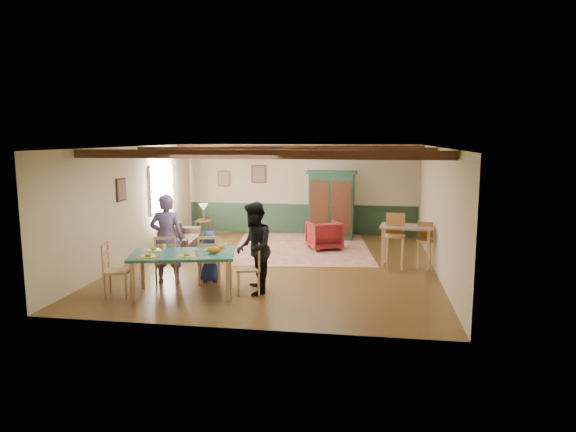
# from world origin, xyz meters

# --- Properties ---
(floor) EXTENTS (8.00, 8.00, 0.00)m
(floor) POSITION_xyz_m (0.00, 0.00, 0.00)
(floor) COLOR #4D3215
(floor) RESTS_ON ground
(wall_back) EXTENTS (7.00, 0.02, 2.70)m
(wall_back) POSITION_xyz_m (0.00, 4.00, 1.35)
(wall_back) COLOR beige
(wall_back) RESTS_ON floor
(wall_left) EXTENTS (0.02, 8.00, 2.70)m
(wall_left) POSITION_xyz_m (-3.50, 0.00, 1.35)
(wall_left) COLOR beige
(wall_left) RESTS_ON floor
(wall_right) EXTENTS (0.02, 8.00, 2.70)m
(wall_right) POSITION_xyz_m (3.50, 0.00, 1.35)
(wall_right) COLOR beige
(wall_right) RESTS_ON floor
(ceiling) EXTENTS (7.00, 8.00, 0.02)m
(ceiling) POSITION_xyz_m (0.00, 0.00, 2.70)
(ceiling) COLOR silver
(ceiling) RESTS_ON wall_back
(wainscot_back) EXTENTS (6.95, 0.03, 0.90)m
(wainscot_back) POSITION_xyz_m (0.00, 3.98, 0.45)
(wainscot_back) COLOR #1C3423
(wainscot_back) RESTS_ON floor
(ceiling_beam_front) EXTENTS (6.95, 0.16, 0.16)m
(ceiling_beam_front) POSITION_xyz_m (0.00, -2.30, 2.61)
(ceiling_beam_front) COLOR #31190D
(ceiling_beam_front) RESTS_ON ceiling
(ceiling_beam_mid) EXTENTS (6.95, 0.16, 0.16)m
(ceiling_beam_mid) POSITION_xyz_m (0.00, 0.40, 2.61)
(ceiling_beam_mid) COLOR #31190D
(ceiling_beam_mid) RESTS_ON ceiling
(ceiling_beam_back) EXTENTS (6.95, 0.16, 0.16)m
(ceiling_beam_back) POSITION_xyz_m (0.00, 3.00, 2.61)
(ceiling_beam_back) COLOR #31190D
(ceiling_beam_back) RESTS_ON ceiling
(window_left) EXTENTS (0.06, 1.60, 1.30)m
(window_left) POSITION_xyz_m (-3.47, 1.70, 1.55)
(window_left) COLOR white
(window_left) RESTS_ON wall_left
(picture_left_wall) EXTENTS (0.04, 0.42, 0.52)m
(picture_left_wall) POSITION_xyz_m (-3.47, -0.60, 1.75)
(picture_left_wall) COLOR gray
(picture_left_wall) RESTS_ON wall_left
(picture_back_a) EXTENTS (0.45, 0.04, 0.55)m
(picture_back_a) POSITION_xyz_m (-1.30, 3.97, 1.80)
(picture_back_a) COLOR gray
(picture_back_a) RESTS_ON wall_back
(picture_back_b) EXTENTS (0.38, 0.04, 0.48)m
(picture_back_b) POSITION_xyz_m (-2.40, 3.97, 1.65)
(picture_back_b) COLOR gray
(picture_back_b) RESTS_ON wall_back
(dining_table) EXTENTS (2.08, 1.45, 0.79)m
(dining_table) POSITION_xyz_m (-1.37, -2.46, 0.39)
(dining_table) COLOR #1C5B4E
(dining_table) RESTS_ON floor
(dining_chair_far_left) EXTENTS (0.53, 0.55, 1.00)m
(dining_chair_far_left) POSITION_xyz_m (-1.95, -1.82, 0.50)
(dining_chair_far_left) COLOR tan
(dining_chair_far_left) RESTS_ON floor
(dining_chair_far_right) EXTENTS (0.53, 0.55, 1.00)m
(dining_chair_far_right) POSITION_xyz_m (-1.13, -1.63, 0.50)
(dining_chair_far_right) COLOR tan
(dining_chair_far_right) RESTS_ON floor
(dining_chair_end_left) EXTENTS (0.55, 0.53, 1.00)m
(dining_chair_end_left) POSITION_xyz_m (-2.54, -2.74, 0.50)
(dining_chair_end_left) COLOR tan
(dining_chair_end_left) RESTS_ON floor
(dining_chair_end_right) EXTENTS (0.55, 0.53, 1.00)m
(dining_chair_end_right) POSITION_xyz_m (-0.19, -2.19, 0.50)
(dining_chair_end_right) COLOR tan
(dining_chair_end_right) RESTS_ON floor
(person_man) EXTENTS (0.74, 0.57, 1.81)m
(person_man) POSITION_xyz_m (-1.97, -1.74, 0.91)
(person_man) COLOR slate
(person_man) RESTS_ON floor
(person_woman) EXTENTS (0.83, 0.97, 1.73)m
(person_woman) POSITION_xyz_m (-0.09, -2.17, 0.87)
(person_woman) COLOR black
(person_woman) RESTS_ON floor
(person_child) EXTENTS (0.58, 0.44, 1.06)m
(person_child) POSITION_xyz_m (-1.15, -1.55, 0.53)
(person_child) COLOR navy
(person_child) RESTS_ON floor
(cat) EXTENTS (0.40, 0.23, 0.19)m
(cat) POSITION_xyz_m (-0.78, -2.44, 0.88)
(cat) COLOR orange
(cat) RESTS_ON dining_table
(place_setting_near_left) EXTENTS (0.48, 0.40, 0.11)m
(place_setting_near_left) POSITION_xyz_m (-1.87, -2.85, 0.84)
(place_setting_near_left) COLOR gold
(place_setting_near_left) RESTS_ON dining_table
(place_setting_near_center) EXTENTS (0.48, 0.40, 0.11)m
(place_setting_near_center) POSITION_xyz_m (-1.21, -2.70, 0.84)
(place_setting_near_center) COLOR gold
(place_setting_near_center) RESTS_ON dining_table
(place_setting_far_left) EXTENTS (0.48, 0.40, 0.11)m
(place_setting_far_left) POSITION_xyz_m (-1.99, -2.34, 0.84)
(place_setting_far_left) COLOR gold
(place_setting_far_left) RESTS_ON dining_table
(place_setting_far_right) EXTENTS (0.48, 0.40, 0.11)m
(place_setting_far_right) POSITION_xyz_m (-0.86, -2.08, 0.84)
(place_setting_far_right) COLOR gold
(place_setting_far_right) RESTS_ON dining_table
(area_rug) EXTENTS (3.98, 4.55, 0.01)m
(area_rug) POSITION_xyz_m (0.30, 1.93, 0.01)
(area_rug) COLOR beige
(area_rug) RESTS_ON floor
(armoire) EXTENTS (1.42, 0.63, 1.97)m
(armoire) POSITION_xyz_m (0.98, 3.28, 0.98)
(armoire) COLOR #143425
(armoire) RESTS_ON floor
(armchair) EXTENTS (1.07, 1.09, 0.75)m
(armchair) POSITION_xyz_m (0.89, 1.85, 0.37)
(armchair) COLOR #4F0F14
(armchair) RESTS_ON floor
(sofa) EXTENTS (1.05, 2.10, 0.59)m
(sofa) POSITION_xyz_m (-2.89, 1.40, 0.29)
(sofa) COLOR #362A22
(sofa) RESTS_ON floor
(end_table) EXTENTS (0.43, 0.43, 0.52)m
(end_table) POSITION_xyz_m (-2.71, 2.87, 0.26)
(end_table) COLOR #31190D
(end_table) RESTS_ON floor
(table_lamp) EXTENTS (0.27, 0.27, 0.48)m
(table_lamp) POSITION_xyz_m (-2.71, 2.87, 0.76)
(table_lamp) COLOR beige
(table_lamp) RESTS_ON end_table
(counter_table) EXTENTS (1.21, 0.80, 0.95)m
(counter_table) POSITION_xyz_m (2.87, 0.29, 0.47)
(counter_table) COLOR #BFAB94
(counter_table) RESTS_ON floor
(bar_stool_left) EXTENTS (0.45, 0.49, 1.23)m
(bar_stool_left) POSITION_xyz_m (2.62, 0.05, 0.62)
(bar_stool_left) COLOR #B27C45
(bar_stool_left) RESTS_ON floor
(bar_stool_right) EXTENTS (0.40, 0.44, 1.04)m
(bar_stool_right) POSITION_xyz_m (3.27, 0.15, 0.52)
(bar_stool_right) COLOR #B27C45
(bar_stool_right) RESTS_ON floor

